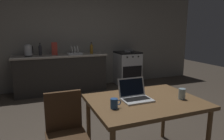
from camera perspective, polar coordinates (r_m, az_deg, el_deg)
name	(u,v)px	position (r m, az deg, el deg)	size (l,w,h in m)	color
ground_plane	(116,130)	(3.26, 1.07, -16.34)	(12.00, 12.00, 0.00)	#473D33
back_wall	(87,34)	(5.51, -6.86, 9.75)	(6.40, 0.10, 2.72)	gray
kitchen_counter	(61,73)	(5.13, -13.87, -0.88)	(2.16, 0.64, 0.90)	#282623
stove_oven	(127,68)	(5.63, 4.27, 0.50)	(0.60, 0.62, 0.90)	#B7BABF
dining_table	(145,106)	(2.33, 9.14, -9.86)	(1.20, 0.90, 0.75)	brown
chair	(66,129)	(2.25, -12.67, -15.74)	(0.40, 0.40, 0.88)	#4C331E
laptop	(135,96)	(2.28, 6.46, -7.04)	(0.32, 0.28, 0.22)	silver
electric_kettle	(28,51)	(5.00, -22.16, 4.98)	(0.19, 0.17, 0.26)	black
bottle	(91,48)	(5.14, -5.70, 5.97)	(0.08, 0.08, 0.28)	#8C601E
frying_pan	(129,51)	(5.55, 4.69, 5.30)	(0.25, 0.42, 0.05)	gray
coffee_mug	(114,103)	(2.03, 0.64, -9.23)	(0.11, 0.07, 0.10)	#264C8C
drinking_glass	(182,94)	(2.41, 18.76, -6.26)	(0.07, 0.07, 0.12)	#99B7C6
cereal_box	(54,49)	(5.04, -15.62, 5.70)	(0.13, 0.05, 0.30)	#B2382D
dish_rack	(75,52)	(5.10, -10.30, 4.87)	(0.34, 0.26, 0.21)	silver
bottle_b	(40,49)	(5.08, -19.23, 5.38)	(0.07, 0.07, 0.29)	#2D2D33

